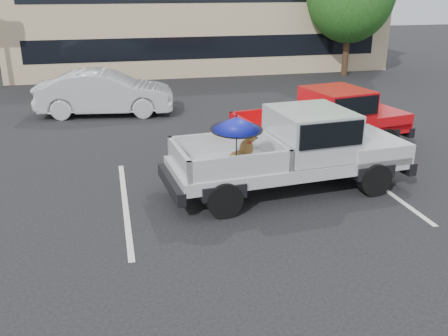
{
  "coord_description": "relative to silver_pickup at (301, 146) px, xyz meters",
  "views": [
    {
      "loc": [
        -3.15,
        -8.22,
        4.57
      ],
      "look_at": [
        -1.16,
        0.33,
        1.3
      ],
      "focal_mm": 40.0,
      "sensor_mm": 36.0,
      "label": 1
    }
  ],
  "objects": [
    {
      "name": "stripe_left",
      "position": [
        -4.04,
        -0.01,
        -1.05
      ],
      "size": [
        0.12,
        5.0,
        0.01
      ],
      "primitive_type": "cube",
      "color": "silver",
      "rests_on": "ground"
    },
    {
      "name": "red_pickup",
      "position": [
        1.93,
        2.55,
        -0.09
      ],
      "size": [
        5.6,
        2.8,
        1.76
      ],
      "rotation": [
        0.0,
        0.0,
        0.19
      ],
      "color": "black",
      "rests_on": "ground"
    },
    {
      "name": "stripe_right",
      "position": [
        1.96,
        -0.01,
        -1.05
      ],
      "size": [
        0.12,
        5.0,
        0.01
      ],
      "primitive_type": "cube",
      "color": "silver",
      "rests_on": "ground"
    },
    {
      "name": "silver_pickup",
      "position": [
        0.0,
        0.0,
        0.0
      ],
      "size": [
        5.85,
        2.52,
        2.06
      ],
      "rotation": [
        0.0,
        0.0,
        0.09
      ],
      "color": "black",
      "rests_on": "ground"
    },
    {
      "name": "motel_building",
      "position": [
        0.96,
        18.97,
        2.15
      ],
      "size": [
        20.4,
        8.4,
        6.3
      ],
      "color": "tan",
      "rests_on": "ground"
    },
    {
      "name": "silver_sedan",
      "position": [
        -4.33,
        8.28,
        -0.25
      ],
      "size": [
        5.06,
        2.36,
        1.61
      ],
      "primitive_type": "imported",
      "rotation": [
        0.0,
        0.0,
        1.43
      ],
      "color": "silver",
      "rests_on": "ground"
    },
    {
      "name": "ground",
      "position": [
        -1.04,
        -2.01,
        -1.05
      ],
      "size": [
        90.0,
        90.0,
        0.0
      ],
      "primitive_type": "plane",
      "color": "black",
      "rests_on": "ground"
    }
  ]
}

